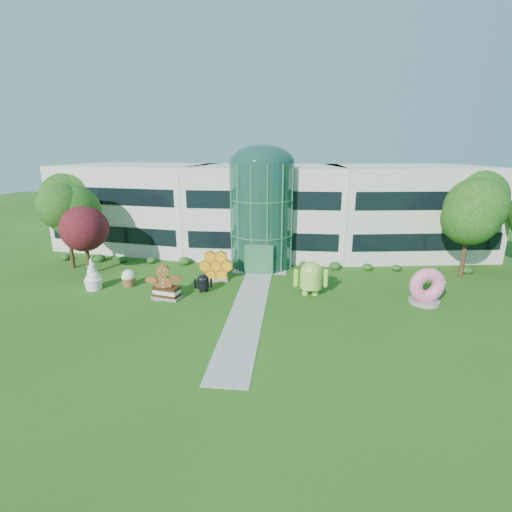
# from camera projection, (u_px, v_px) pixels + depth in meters

# --- Properties ---
(ground) EXTENTS (140.00, 140.00, 0.00)m
(ground) POSITION_uv_depth(u_px,v_px,m) (246.00, 317.00, 25.38)
(ground) COLOR #215114
(ground) RESTS_ON ground
(building) EXTENTS (46.00, 15.00, 9.30)m
(building) POSITION_uv_depth(u_px,v_px,m) (267.00, 209.00, 41.27)
(building) COLOR beige
(building) RESTS_ON ground
(atrium) EXTENTS (6.00, 6.00, 9.80)m
(atrium) POSITION_uv_depth(u_px,v_px,m) (262.00, 216.00, 35.47)
(atrium) COLOR #194738
(atrium) RESTS_ON ground
(walkway) EXTENTS (2.40, 20.00, 0.04)m
(walkway) POSITION_uv_depth(u_px,v_px,m) (250.00, 305.00, 27.28)
(walkway) COLOR #9E9E93
(walkway) RESTS_ON ground
(tree_red) EXTENTS (4.00, 4.00, 6.00)m
(tree_red) POSITION_uv_depth(u_px,v_px,m) (86.00, 242.00, 33.28)
(tree_red) COLOR #3F0C14
(tree_red) RESTS_ON ground
(trees_backdrop) EXTENTS (52.00, 8.00, 8.40)m
(trees_backdrop) POSITION_uv_depth(u_px,v_px,m) (263.00, 221.00, 36.62)
(trees_backdrop) COLOR #1B3F0F
(trees_backdrop) RESTS_ON ground
(android_green) EXTENTS (2.97, 2.13, 3.18)m
(android_green) POSITION_uv_depth(u_px,v_px,m) (311.00, 276.00, 28.73)
(android_green) COLOR #8CCA41
(android_green) RESTS_ON ground
(android_black) EXTENTS (1.67, 1.27, 1.72)m
(android_black) POSITION_uv_depth(u_px,v_px,m) (203.00, 282.00, 29.51)
(android_black) COLOR black
(android_black) RESTS_ON ground
(donut) EXTENTS (2.88, 1.75, 2.80)m
(donut) POSITION_uv_depth(u_px,v_px,m) (426.00, 285.00, 27.21)
(donut) COLOR #F25C92
(donut) RESTS_ON ground
(gingerbread) EXTENTS (3.12, 1.59, 2.75)m
(gingerbread) POSITION_uv_depth(u_px,v_px,m) (164.00, 282.00, 28.09)
(gingerbread) COLOR brown
(gingerbread) RESTS_ON ground
(ice_cream_sandwich) EXTENTS (2.33, 1.51, 0.96)m
(ice_cream_sandwich) POSITION_uv_depth(u_px,v_px,m) (167.00, 292.00, 28.38)
(ice_cream_sandwich) COLOR black
(ice_cream_sandwich) RESTS_ON ground
(honeycomb) EXTENTS (3.16, 1.46, 2.40)m
(honeycomb) POSITION_uv_depth(u_px,v_px,m) (216.00, 267.00, 32.11)
(honeycomb) COLOR #FFA519
(honeycomb) RESTS_ON ground
(froyo) EXTENTS (1.78, 1.78, 2.61)m
(froyo) POSITION_uv_depth(u_px,v_px,m) (92.00, 274.00, 30.02)
(froyo) COLOR white
(froyo) RESTS_ON ground
(cupcake) EXTENTS (1.48, 1.48, 1.43)m
(cupcake) POSITION_uv_depth(u_px,v_px,m) (129.00, 278.00, 30.84)
(cupcake) COLOR white
(cupcake) RESTS_ON ground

